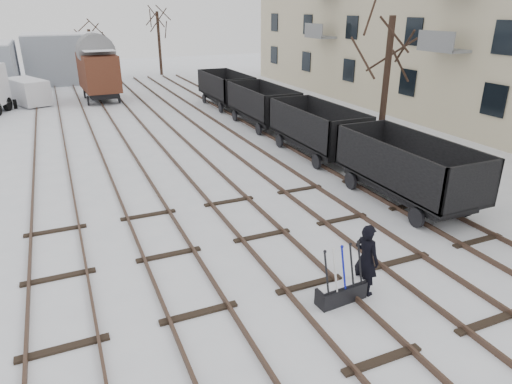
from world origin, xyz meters
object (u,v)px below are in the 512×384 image
ground_frame (341,291)px  panel_van (27,91)px  worker (366,259)px  freight_wagon_a (406,179)px  box_van_wagon (98,71)px

ground_frame → panel_van: size_ratio=0.32×
ground_frame → panel_van: bearing=99.6°
panel_van → ground_frame: bearing=-98.8°
worker → freight_wagon_a: freight_wagon_a is taller
freight_wagon_a → panel_van: freight_wagon_a is taller
worker → freight_wagon_a: size_ratio=0.32×
worker → box_van_wagon: (-3.20, 29.53, 1.31)m
worker → freight_wagon_a: 6.47m
ground_frame → worker: 1.01m
worker → box_van_wagon: bearing=-10.7°
worker → box_van_wagon: 29.73m
freight_wagon_a → worker: bearing=-138.9°
box_van_wagon → ground_frame: bearing=-88.5°
ground_frame → panel_van: 31.17m
panel_van → worker: bearing=-97.4°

